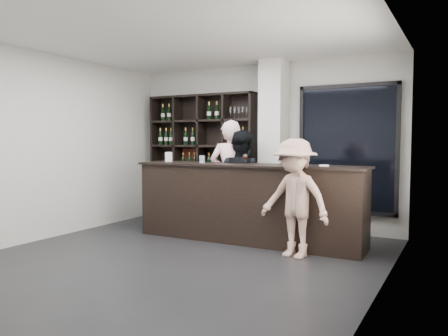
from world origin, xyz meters
The scene contains 12 objects.
floor centered at (0.00, 0.00, -0.01)m, with size 5.00×5.50×0.01m, color black.
wine_shelf centered at (-1.15, 2.57, 1.20)m, with size 2.20×0.35×2.40m, color black, non-canonical shape.
structural_column centered at (0.35, 2.47, 1.45)m, with size 0.40×0.40×2.90m, color silver.
glass_panel centered at (1.55, 2.69, 1.40)m, with size 1.60×0.08×2.10m.
tasting_counter centered at (0.35, 1.47, 0.59)m, with size 3.59×0.74×1.19m.
taster_pink centered at (-0.15, 1.85, 0.94)m, with size 0.68×0.45×1.87m, color beige.
taster_black centered at (0.04, 1.85, 0.85)m, with size 0.83×0.65×1.71m, color black.
customer centered at (1.28, 0.97, 0.78)m, with size 1.01×0.58×1.57m, color tan.
wine_glass centered at (0.31, 1.46, 1.27)m, with size 0.07×0.07×0.18m, color white, non-canonical shape.
spit_cup centered at (-0.43, 1.42, 1.24)m, with size 0.09×0.09×0.12m, color silver.
napkin_stack centered at (1.51, 1.50, 1.20)m, with size 0.12×0.12×0.02m, color white.
card_stand centered at (-1.13, 1.48, 1.27)m, with size 0.11×0.05×0.16m, color white.
Camera 1 is at (3.24, -4.47, 1.56)m, focal length 35.00 mm.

